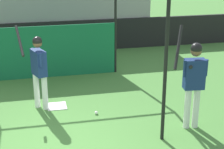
{
  "coord_description": "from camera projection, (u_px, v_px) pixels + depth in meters",
  "views": [
    {
      "loc": [
        -0.15,
        -6.09,
        3.7
      ],
      "look_at": [
        1.47,
        1.2,
        1.0
      ],
      "focal_mm": 60.0,
      "sensor_mm": 36.0,
      "label": 1
    }
  ],
  "objects": [
    {
      "name": "bleacher_section",
      "position": [
        33.0,
        6.0,
        13.97
      ],
      "size": [
        8.15,
        3.2,
        2.76
      ],
      "color": "#9E9E99",
      "rests_on": "ground"
    },
    {
      "name": "baseball",
      "position": [
        96.0,
        113.0,
        8.4
      ],
      "size": [
        0.07,
        0.07,
        0.07
      ],
      "color": "white",
      "rests_on": "ground"
    },
    {
      "name": "player_batter",
      "position": [
        38.0,
        66.0,
        8.38
      ],
      "size": [
        0.65,
        0.81,
        1.88
      ],
      "rotation": [
        0.0,
        0.0,
        1.91
      ],
      "color": "white",
      "rests_on": "ground"
    },
    {
      "name": "home_plate",
      "position": [
        57.0,
        106.0,
        8.8
      ],
      "size": [
        0.44,
        0.44,
        0.02
      ],
      "color": "white",
      "rests_on": "ground"
    },
    {
      "name": "batting_cage",
      "position": [
        49.0,
        39.0,
        9.66
      ],
      "size": [
        3.9,
        4.15,
        2.94
      ],
      "color": "black",
      "rests_on": "ground"
    },
    {
      "name": "outfield_wall",
      "position": [
        36.0,
        38.0,
        12.72
      ],
      "size": [
        24.0,
        0.12,
        1.08
      ],
      "color": "black",
      "rests_on": "ground"
    },
    {
      "name": "player_waiting",
      "position": [
        194.0,
        78.0,
        7.45
      ],
      "size": [
        0.78,
        0.52,
        2.14
      ],
      "rotation": [
        0.0,
        0.0,
        3.04
      ],
      "color": "white",
      "rests_on": "ground"
    }
  ]
}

